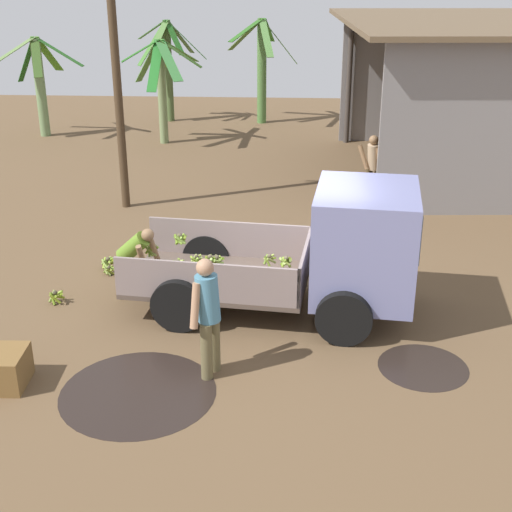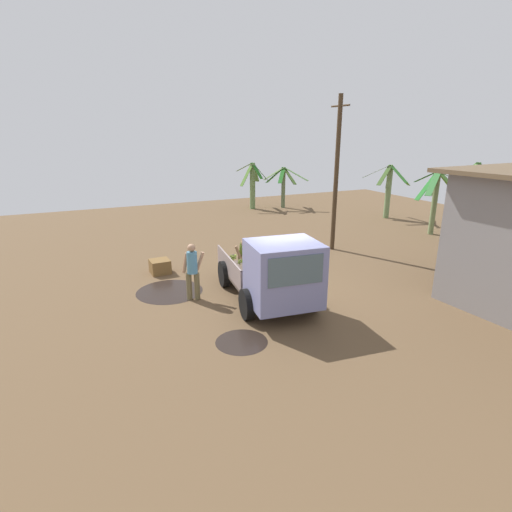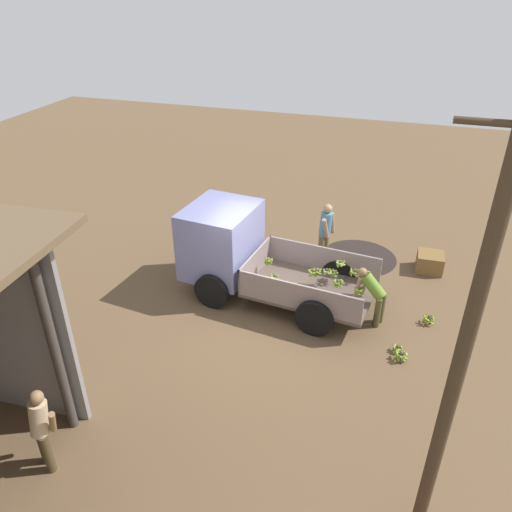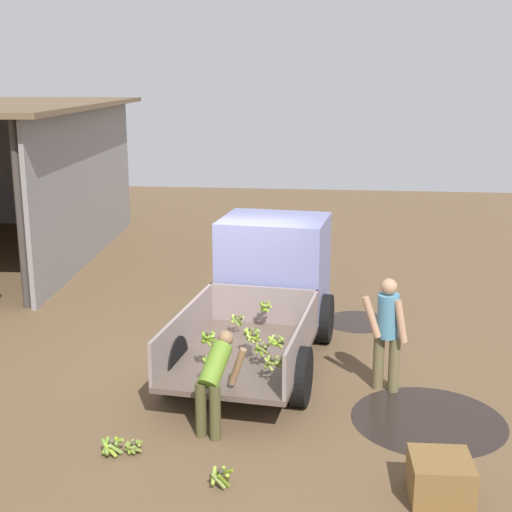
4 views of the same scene
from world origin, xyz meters
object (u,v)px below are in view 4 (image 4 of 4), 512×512
(banana_bunch_on_ground_2, at_px, (112,446))
(person_foreground_visitor, at_px, (387,329))
(banana_bunch_on_ground_0, at_px, (221,476))
(wooden_crate_0, at_px, (440,479))
(cargo_truck, at_px, (269,280))
(banana_bunch_on_ground_1, at_px, (134,446))
(person_worker_loading, at_px, (215,377))

(banana_bunch_on_ground_2, bearing_deg, person_foreground_visitor, -56.62)
(banana_bunch_on_ground_0, height_order, banana_bunch_on_ground_2, banana_bunch_on_ground_2)
(banana_bunch_on_ground_0, relative_size, wooden_crate_0, 0.42)
(person_foreground_visitor, height_order, banana_bunch_on_ground_2, person_foreground_visitor)
(cargo_truck, relative_size, wooden_crate_0, 7.06)
(wooden_crate_0, bearing_deg, banana_bunch_on_ground_1, 80.98)
(banana_bunch_on_ground_0, bearing_deg, person_foreground_visitor, -35.63)
(cargo_truck, bearing_deg, banana_bunch_on_ground_1, 168.66)
(banana_bunch_on_ground_0, distance_m, banana_bunch_on_ground_1, 1.34)
(person_foreground_visitor, xyz_separation_m, person_worker_loading, (-1.51, 2.28, -0.20))
(person_worker_loading, distance_m, banana_bunch_on_ground_2, 1.53)
(person_foreground_visitor, distance_m, wooden_crate_0, 2.89)
(person_worker_loading, relative_size, banana_bunch_on_ground_2, 4.49)
(person_foreground_visitor, relative_size, banana_bunch_on_ground_1, 7.61)
(banana_bunch_on_ground_2, xyz_separation_m, wooden_crate_0, (-0.49, -3.88, 0.11))
(person_worker_loading, xyz_separation_m, banana_bunch_on_ground_1, (-0.68, 0.92, -0.66))
(banana_bunch_on_ground_1, bearing_deg, cargo_truck, -17.90)
(person_foreground_visitor, relative_size, person_worker_loading, 1.34)
(banana_bunch_on_ground_1, xyz_separation_m, banana_bunch_on_ground_2, (-0.08, 0.25, 0.04))
(banana_bunch_on_ground_1, bearing_deg, person_worker_loading, -53.52)
(banana_bunch_on_ground_0, distance_m, banana_bunch_on_ground_2, 1.54)
(cargo_truck, bearing_deg, banana_bunch_on_ground_0, -174.79)
(banana_bunch_on_ground_1, bearing_deg, banana_bunch_on_ground_0, -116.92)
(person_worker_loading, height_order, wooden_crate_0, person_worker_loading)
(cargo_truck, height_order, person_worker_loading, cargo_truck)
(banana_bunch_on_ground_1, distance_m, wooden_crate_0, 3.67)
(banana_bunch_on_ground_0, relative_size, banana_bunch_on_ground_2, 0.98)
(banana_bunch_on_ground_1, height_order, banana_bunch_on_ground_2, banana_bunch_on_ground_2)
(cargo_truck, bearing_deg, banana_bunch_on_ground_2, 165.86)
(banana_bunch_on_ground_2, height_order, wooden_crate_0, wooden_crate_0)
(cargo_truck, relative_size, banana_bunch_on_ground_1, 20.76)
(person_worker_loading, relative_size, banana_bunch_on_ground_0, 4.58)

